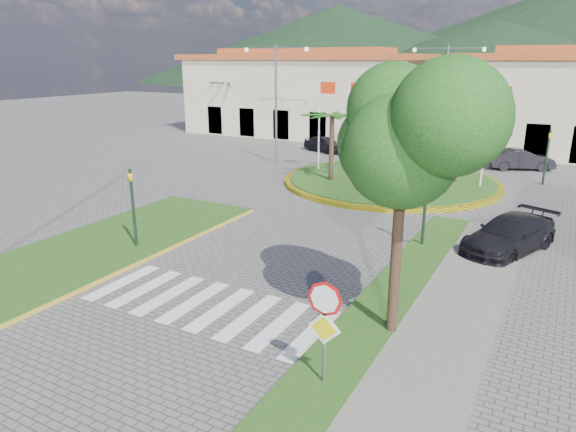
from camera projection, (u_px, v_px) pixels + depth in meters
The scene contains 22 objects.
ground at pixel (101, 373), 12.16m from camera, with size 160.00×160.00×0.00m, color slate.
sidewalk_right at pixel (370, 400), 11.06m from camera, with size 4.00×28.00×0.15m, color gray.
verge_right at pixel (320, 384), 11.61m from camera, with size 1.60×28.00×0.18m, color #1C4B15.
median_left at pixel (103, 246), 20.14m from camera, with size 5.00×14.00×0.18m, color #1C4B15.
crosswalk at pixel (204, 305), 15.51m from camera, with size 8.00×3.00×0.01m, color silver.
roundabout_island at pixel (390, 180), 30.55m from camera, with size 12.70×12.70×6.00m.
stop_sign at pixel (325, 318), 11.03m from camera, with size 0.80×0.11×2.65m.
deciduous_tree at pixel (404, 144), 12.30m from camera, with size 3.60×3.60×6.80m.
traffic_light_left at pixel (133, 202), 19.42m from camera, with size 0.15×0.18×3.20m.
traffic_light_right at pixel (425, 200), 19.58m from camera, with size 0.15×0.18×3.20m.
traffic_light_far at pixel (547, 152), 29.71m from camera, with size 0.18×0.15×3.20m.
direction_sign_west at pixel (405, 109), 38.00m from camera, with size 1.60×0.14×5.20m.
direction_sign_east at pixel (475, 112), 35.71m from camera, with size 1.60×0.14×5.20m.
street_lamp_centre at pixel (444, 98), 35.53m from camera, with size 4.80×0.16×8.00m.
street_lamp_west at pixel (276, 99), 35.08m from camera, with size 4.80×0.16×8.00m.
building_left at pixel (304, 93), 49.29m from camera, with size 23.32×9.54×8.05m.
hill_far_west at pixel (337, 45), 151.53m from camera, with size 140.00×140.00×22.00m, color black.
hill_near_back at pixel (492, 55), 123.38m from camera, with size 110.00×110.00×16.00m, color black.
white_van at pixel (371, 139), 42.96m from camera, with size 2.21×4.78×1.33m, color silver.
car_dark_a at pixel (325, 144), 40.79m from camera, with size 1.49×3.70×1.26m, color black.
car_dark_b at pixel (521, 159), 34.18m from camera, with size 1.44×4.13×1.36m, color black.
car_side_right at pixel (509, 234), 19.62m from camera, with size 1.93×4.74×1.37m, color black.
Camera 1 is at (8.95, -7.10, 7.14)m, focal length 32.00 mm.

